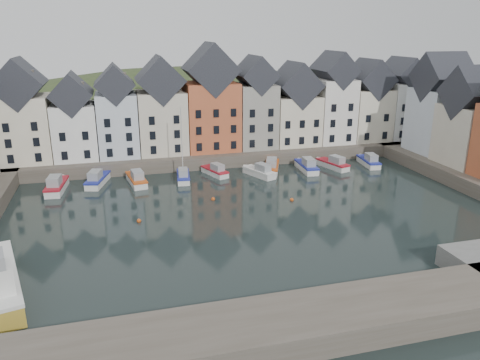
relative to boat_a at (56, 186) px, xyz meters
name	(u,v)px	position (x,y,z in m)	size (l,w,h in m)	color
ground	(260,219)	(24.39, -17.26, -0.80)	(260.00, 260.00, 0.00)	black
far_quay	(209,151)	(24.39, 12.74, 0.20)	(90.00, 16.00, 2.00)	#4E473C
near_wall	(219,338)	(14.39, -39.26, 0.20)	(50.00, 6.00, 2.00)	#4E473C
hillside	(189,202)	(24.40, 38.74, -18.76)	(153.60, 70.40, 64.00)	#29381C
far_terrace	(229,108)	(27.60, 10.74, 8.08)	(72.37, 8.16, 17.78)	beige
right_terrace	(475,119)	(60.39, -9.18, 8.12)	(8.30, 24.25, 16.36)	silver
mooring_buoys	(218,206)	(20.39, -11.92, -0.65)	(20.50, 5.50, 0.50)	#C44D17
boat_a	(56,186)	(0.00, 0.00, 0.00)	(2.88, 7.15, 2.67)	silver
boat_b	(97,180)	(5.44, 1.60, -0.04)	(3.75, 6.90, 2.53)	silver
boat_c	(137,179)	(11.01, 0.31, -0.05)	(2.94, 6.71, 2.49)	silver
boat_d	(183,176)	(17.85, 0.22, -0.07)	(2.52, 6.05, 11.22)	silver
boat_e	(215,171)	(23.07, 1.65, -0.15)	(3.58, 5.91, 2.17)	silver
boat_f	(260,172)	(29.60, -0.67, -0.10)	(4.07, 6.33, 2.33)	silver
boat_g	(272,167)	(32.18, 1.19, -0.02)	(4.46, 7.06, 2.60)	silver
boat_h	(307,166)	(37.75, 0.05, -0.04)	(2.48, 6.72, 2.53)	silver
boat_i	(334,164)	(42.56, 0.34, -0.08)	(3.61, 6.54, 2.40)	silver
boat_j	(369,161)	(48.96, 0.23, -0.08)	(2.72, 6.41, 2.39)	silver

